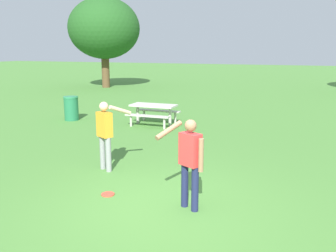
# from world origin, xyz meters

# --- Properties ---
(ground_plane) EXTENTS (120.00, 120.00, 0.00)m
(ground_plane) POSITION_xyz_m (0.00, 0.00, 0.00)
(ground_plane) COLOR #4C8438
(person_thrower) EXTENTS (0.80, 0.58, 1.64)m
(person_thrower) POSITION_xyz_m (0.46, 0.18, 0.96)
(person_thrower) COLOR #1E234C
(person_thrower) RESTS_ON ground
(person_catcher) EXTENTS (0.80, 0.58, 1.64)m
(person_catcher) POSITION_xyz_m (-2.04, 1.51, 0.96)
(person_catcher) COLOR gray
(person_catcher) RESTS_ON ground
(frisbee) EXTENTS (0.26, 0.26, 0.03)m
(frisbee) POSITION_xyz_m (-1.23, 0.20, 0.01)
(frisbee) COLOR #E04733
(frisbee) RESTS_ON ground
(picnic_table_near) EXTENTS (1.71, 1.43, 0.77)m
(picnic_table_near) POSITION_xyz_m (-3.07, 6.71, 0.56)
(picnic_table_near) COLOR beige
(picnic_table_near) RESTS_ON ground
(trash_can_beside_table) EXTENTS (0.59, 0.59, 0.96)m
(trash_can_beside_table) POSITION_xyz_m (-6.51, 6.34, 0.48)
(trash_can_beside_table) COLOR #237047
(trash_can_beside_table) RESTS_ON ground
(tree_tall_left) EXTENTS (5.10, 5.10, 6.40)m
(tree_tall_left) POSITION_xyz_m (-11.67, 17.71, 4.21)
(tree_tall_left) COLOR brown
(tree_tall_left) RESTS_ON ground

